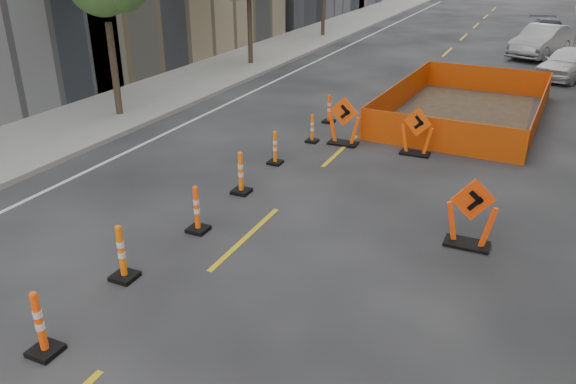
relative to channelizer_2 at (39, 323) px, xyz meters
The scene contains 16 objects.
ground_plane 1.31m from the channelizer_2, 26.66° to the left, with size 140.00×140.00×0.00m, color black.
sidewalk_left 14.84m from the channelizer_2, 122.37° to the left, with size 4.00×90.00×0.15m, color gray.
channelizer_2 is the anchor object (origin of this frame).
channelizer_3 2.19m from the channelizer_2, 96.90° to the left, with size 0.45×0.45×1.13m, color #E85F09, non-canonical shape.
channelizer_4 4.36m from the channelizer_2, 90.57° to the left, with size 0.43×0.43×1.08m, color #FF4F0A, non-canonical shape.
channelizer_5 6.54m from the channelizer_2, 91.46° to the left, with size 0.43×0.43×1.10m, color orange, non-canonical shape.
channelizer_6 8.72m from the channelizer_2, 91.79° to the left, with size 0.38×0.38×0.97m, color #FF660A, non-canonical shape.
channelizer_7 10.89m from the channelizer_2, 90.17° to the left, with size 0.36×0.36×0.91m, color #E85F09, non-canonical shape.
channelizer_8 13.07m from the channelizer_2, 91.28° to the left, with size 0.39×0.39×1.00m, color #FF480A, non-canonical shape.
chevron_sign_left 11.13m from the channelizer_2, 85.19° to the left, with size 1.01×0.61×1.52m, color #E94609, non-canonical shape.
chevron_sign_center 11.57m from the channelizer_2, 74.06° to the left, with size 0.96×0.57×1.43m, color #E14909, non-canonical shape.
chevron_sign_right 8.18m from the channelizer_2, 48.66° to the left, with size 1.02×0.61×1.53m, color #FD410A, non-canonical shape.
safety_fence 16.26m from the channelizer_2, 76.03° to the left, with size 4.90×8.34×1.04m, color #FF600D, non-canonical shape.
parked_car_near 25.07m from the channelizer_2, 73.42° to the left, with size 1.67×4.15×1.41m, color silver.
parked_car_mid 29.79m from the channelizer_2, 78.67° to the left, with size 1.75×5.02×1.66m, color gray.
parked_car_far 35.22m from the channelizer_2, 80.10° to the left, with size 1.93×4.74×1.38m, color black.
Camera 1 is at (5.20, -5.23, 5.82)m, focal length 35.00 mm.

